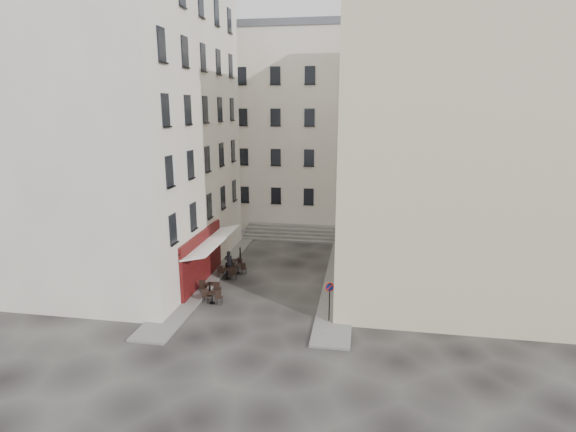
% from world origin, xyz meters
% --- Properties ---
extents(ground, '(90.00, 90.00, 0.00)m').
position_xyz_m(ground, '(0.00, 0.00, 0.00)').
color(ground, black).
rests_on(ground, ground).
extents(sidewalk_left, '(2.00, 22.00, 0.12)m').
position_xyz_m(sidewalk_left, '(-4.50, 4.00, 0.06)').
color(sidewalk_left, slate).
rests_on(sidewalk_left, ground).
extents(sidewalk_right, '(2.00, 18.00, 0.12)m').
position_xyz_m(sidewalk_right, '(4.50, 3.00, 0.06)').
color(sidewalk_right, slate).
rests_on(sidewalk_right, ground).
extents(building_left, '(12.20, 16.20, 20.60)m').
position_xyz_m(building_left, '(-10.50, 3.00, 10.31)').
color(building_left, beige).
rests_on(building_left, ground).
extents(building_right, '(12.20, 14.20, 18.60)m').
position_xyz_m(building_right, '(10.50, 3.50, 9.31)').
color(building_right, beige).
rests_on(building_right, ground).
extents(building_back, '(18.20, 10.20, 18.60)m').
position_xyz_m(building_back, '(-1.00, 19.00, 9.31)').
color(building_back, beige).
rests_on(building_back, ground).
extents(cafe_storefront, '(1.74, 7.30, 3.50)m').
position_xyz_m(cafe_storefront, '(-4.32, 1.00, 1.88)').
color(cafe_storefront, '#431009').
rests_on(cafe_storefront, ground).
extents(stone_steps, '(9.00, 3.15, 0.80)m').
position_xyz_m(stone_steps, '(0.00, 12.57, 0.40)').
color(stone_steps, '#5F5C5A').
rests_on(stone_steps, ground).
extents(bollard_near, '(0.12, 0.12, 0.98)m').
position_xyz_m(bollard_near, '(-3.25, -1.00, 0.53)').
color(bollard_near, black).
rests_on(bollard_near, ground).
extents(bollard_mid, '(0.12, 0.12, 0.98)m').
position_xyz_m(bollard_mid, '(-3.25, 2.50, 0.53)').
color(bollard_mid, black).
rests_on(bollard_mid, ground).
extents(bollard_far, '(0.12, 0.12, 0.98)m').
position_xyz_m(bollard_far, '(-3.25, 6.00, 0.53)').
color(bollard_far, black).
rests_on(bollard_far, ground).
extents(no_parking_sign, '(0.52, 0.18, 2.32)m').
position_xyz_m(no_parking_sign, '(4.26, -3.22, 1.65)').
color(no_parking_sign, black).
rests_on(no_parking_sign, ground).
extents(bistro_table_a, '(1.25, 0.58, 0.88)m').
position_xyz_m(bistro_table_a, '(-2.75, -1.94, 0.45)').
color(bistro_table_a, black).
rests_on(bistro_table_a, ground).
extents(bistro_table_b, '(1.34, 0.63, 0.94)m').
position_xyz_m(bistro_table_b, '(-3.27, -0.78, 0.48)').
color(bistro_table_b, black).
rests_on(bistro_table_b, ground).
extents(bistro_table_c, '(1.31, 0.61, 0.92)m').
position_xyz_m(bistro_table_c, '(-3.04, 1.97, 0.47)').
color(bistro_table_c, black).
rests_on(bistro_table_c, ground).
extents(bistro_table_d, '(1.18, 0.56, 0.83)m').
position_xyz_m(bistro_table_d, '(-2.59, 3.09, 0.43)').
color(bistro_table_d, black).
rests_on(bistro_table_d, ground).
extents(bistro_table_e, '(1.14, 0.53, 0.80)m').
position_xyz_m(bistro_table_e, '(-3.10, 4.12, 0.41)').
color(bistro_table_e, black).
rests_on(bistro_table_e, ground).
extents(pedestrian, '(0.64, 0.44, 1.69)m').
position_xyz_m(pedestrian, '(-3.20, 2.92, 0.85)').
color(pedestrian, black).
rests_on(pedestrian, ground).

